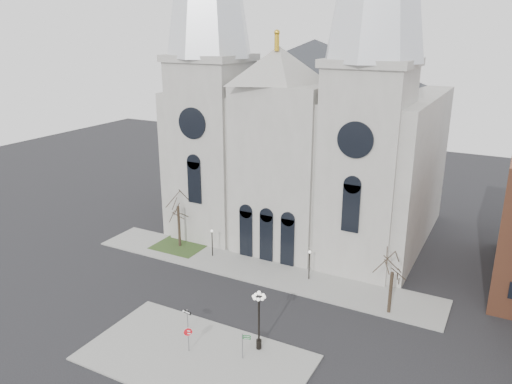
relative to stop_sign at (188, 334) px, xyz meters
The scene contains 13 objects.
ground 5.33m from the stop_sign, 114.43° to the left, with size 160.00×160.00×0.00m, color black.
sidewalk_near 1.94m from the stop_sign, 24.04° to the right, with size 18.00×10.00×0.14m, color gray.
sidewalk_far 15.82m from the stop_sign, 97.62° to the left, with size 40.00×6.00×0.14m, color gray.
grass_patch 21.20m from the stop_sign, 128.26° to the left, with size 6.00×5.00×0.18m, color #2B411C.
cathedral 32.23m from the stop_sign, 94.35° to the left, with size 33.00×26.66×54.00m.
tree_left 21.48m from the stop_sign, 128.26° to the left, with size 3.20×3.20×7.50m.
tree_right 18.95m from the stop_sign, 46.47° to the left, with size 3.20×3.20×6.00m.
ped_lamp_left 18.02m from the stop_sign, 116.68° to the left, with size 0.32×0.32×3.26m.
ped_lamp_right 16.57m from the stop_sign, 76.33° to the left, with size 0.32×0.32×3.26m.
stop_sign is the anchor object (origin of this frame).
globe_lamp 5.97m from the stop_sign, 31.55° to the left, with size 1.51×1.51×5.30m.
one_way_sign 2.91m from the stop_sign, 127.02° to the left, with size 0.92×0.15×2.11m.
street_name_sign 4.58m from the stop_sign, 16.06° to the left, with size 0.69×0.26×2.24m.
Camera 1 is at (23.18, -32.58, 25.05)m, focal length 35.00 mm.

